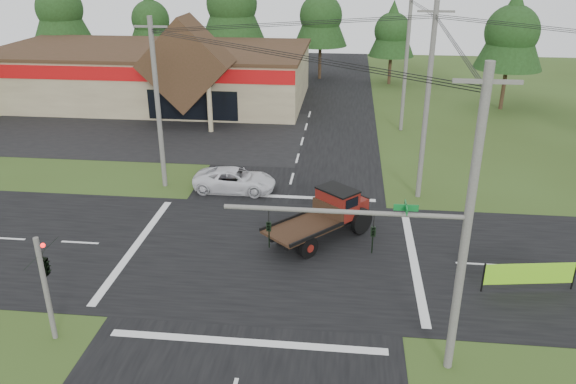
# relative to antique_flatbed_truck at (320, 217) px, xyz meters

# --- Properties ---
(ground) EXTENTS (120.00, 120.00, 0.00)m
(ground) POSITION_rel_antique_flatbed_truck_xyz_m (-2.33, -1.77, -1.28)
(ground) COLOR #334719
(ground) RESTS_ON ground
(road_ns) EXTENTS (12.00, 120.00, 0.02)m
(road_ns) POSITION_rel_antique_flatbed_truck_xyz_m (-2.33, -1.77, -1.27)
(road_ns) COLOR black
(road_ns) RESTS_ON ground
(road_ew) EXTENTS (120.00, 12.00, 0.02)m
(road_ew) POSITION_rel_antique_flatbed_truck_xyz_m (-2.33, -1.77, -1.27)
(road_ew) COLOR black
(road_ew) RESTS_ON ground
(parking_apron) EXTENTS (28.00, 14.00, 0.02)m
(parking_apron) POSITION_rel_antique_flatbed_truck_xyz_m (-16.33, 17.23, -1.26)
(parking_apron) COLOR black
(parking_apron) RESTS_ON ground
(cvs_building) EXTENTS (30.40, 18.20, 9.19)m
(cvs_building) POSITION_rel_antique_flatbed_truck_xyz_m (-18.03, 27.80, 1.50)
(cvs_building) COLOR gray
(cvs_building) RESTS_ON ground
(traffic_signal_mast) EXTENTS (8.12, 0.24, 7.00)m
(traffic_signal_mast) POSITION_rel_antique_flatbed_truck_xyz_m (3.49, -9.27, 3.15)
(traffic_signal_mast) COLOR #595651
(traffic_signal_mast) RESTS_ON ground
(traffic_signal_corner) EXTENTS (0.53, 2.48, 4.40)m
(traffic_signal_corner) POSITION_rel_antique_flatbed_truck_xyz_m (-9.83, -9.09, 2.24)
(traffic_signal_corner) COLOR #595651
(traffic_signal_corner) RESTS_ON ground
(utility_pole_nr) EXTENTS (2.00, 0.30, 11.00)m
(utility_pole_nr) POSITION_rel_antique_flatbed_truck_xyz_m (5.17, -9.27, 4.36)
(utility_pole_nr) COLOR #595651
(utility_pole_nr) RESTS_ON ground
(utility_pole_nw) EXTENTS (2.00, 0.30, 10.50)m
(utility_pole_nw) POSITION_rel_antique_flatbed_truck_xyz_m (-10.33, 6.23, 4.11)
(utility_pole_nw) COLOR #595651
(utility_pole_nw) RESTS_ON ground
(utility_pole_ne) EXTENTS (2.00, 0.30, 11.50)m
(utility_pole_ne) POSITION_rel_antique_flatbed_truck_xyz_m (5.67, 6.23, 4.61)
(utility_pole_ne) COLOR #595651
(utility_pole_ne) RESTS_ON ground
(utility_pole_n) EXTENTS (2.00, 0.30, 11.20)m
(utility_pole_n) POSITION_rel_antique_flatbed_truck_xyz_m (5.67, 20.23, 4.46)
(utility_pole_n) COLOR #595651
(utility_pole_n) RESTS_ON ground
(tree_row_a) EXTENTS (6.72, 6.72, 12.12)m
(tree_row_a) POSITION_rel_antique_flatbed_truck_xyz_m (-32.33, 38.23, 6.77)
(tree_row_a) COLOR #332316
(tree_row_a) RESTS_ON ground
(tree_row_b) EXTENTS (5.60, 5.60, 10.10)m
(tree_row_b) POSITION_rel_antique_flatbed_truck_xyz_m (-22.33, 40.23, 5.43)
(tree_row_b) COLOR #332316
(tree_row_b) RESTS_ON ground
(tree_row_c) EXTENTS (7.28, 7.28, 13.13)m
(tree_row_c) POSITION_rel_antique_flatbed_truck_xyz_m (-12.33, 39.23, 7.44)
(tree_row_c) COLOR #332316
(tree_row_c) RESTS_ON ground
(tree_row_d) EXTENTS (6.16, 6.16, 11.11)m
(tree_row_d) POSITION_rel_antique_flatbed_truck_xyz_m (-2.33, 40.23, 6.10)
(tree_row_d) COLOR #332316
(tree_row_d) RESTS_ON ground
(tree_row_e) EXTENTS (5.04, 5.04, 9.09)m
(tree_row_e) POSITION_rel_antique_flatbed_truck_xyz_m (5.67, 38.23, 4.75)
(tree_row_e) COLOR #332316
(tree_row_e) RESTS_ON ground
(tree_side_ne) EXTENTS (6.16, 6.16, 11.11)m
(tree_side_ne) POSITION_rel_antique_flatbed_truck_xyz_m (15.67, 28.23, 6.10)
(tree_side_ne) COLOR #332316
(tree_side_ne) RESTS_ON ground
(antique_flatbed_truck) EXTENTS (5.85, 6.09, 2.56)m
(antique_flatbed_truck) POSITION_rel_antique_flatbed_truck_xyz_m (0.00, 0.00, 0.00)
(antique_flatbed_truck) COLOR #5E170D
(antique_flatbed_truck) RESTS_ON ground
(roadside_banner) EXTENTS (4.15, 0.76, 1.43)m
(roadside_banner) POSITION_rel_antique_flatbed_truck_xyz_m (9.40, -3.85, -0.57)
(roadside_banner) COLOR #78CE1B
(roadside_banner) RESTS_ON ground
(white_pickup) EXTENTS (5.16, 2.50, 1.42)m
(white_pickup) POSITION_rel_antique_flatbed_truck_xyz_m (-5.69, 5.96, -0.57)
(white_pickup) COLOR white
(white_pickup) RESTS_ON ground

